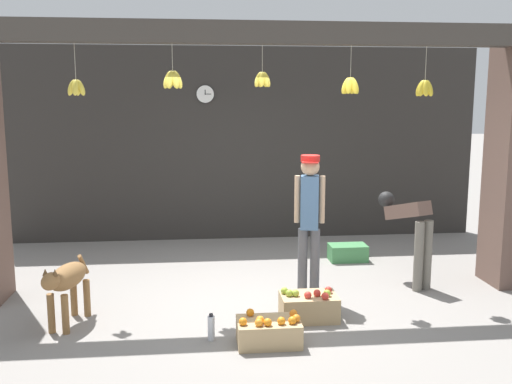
% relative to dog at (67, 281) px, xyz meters
% --- Properties ---
extents(ground_plane, '(60.00, 60.00, 0.00)m').
position_rel_dog_xyz_m(ground_plane, '(2.01, 0.56, -0.47)').
color(ground_plane, gray).
extents(shop_back_wall, '(7.75, 0.12, 3.09)m').
position_rel_dog_xyz_m(shop_back_wall, '(2.01, 3.55, 1.08)').
color(shop_back_wall, '#2D2B28').
rests_on(shop_back_wall, ground_plane).
extents(storefront_awning, '(5.85, 0.27, 0.81)m').
position_rel_dog_xyz_m(storefront_awning, '(2.03, 0.68, 2.46)').
color(storefront_awning, '#3D3833').
extents(dog, '(0.40, 0.88, 0.68)m').
position_rel_dog_xyz_m(dog, '(0.00, 0.00, 0.00)').
color(dog, olive).
rests_on(dog, ground_plane).
extents(shopkeeper, '(0.34, 0.28, 1.65)m').
position_rel_dog_xyz_m(shopkeeper, '(2.57, 0.57, 0.50)').
color(shopkeeper, '#56565B').
rests_on(shopkeeper, ground_plane).
extents(worker_stooping, '(0.48, 0.81, 1.10)m').
position_rel_dog_xyz_m(worker_stooping, '(3.89, 0.92, 0.27)').
color(worker_stooping, '#6B665B').
rests_on(worker_stooping, ground_plane).
extents(fruit_crate_oranges, '(0.59, 0.39, 0.30)m').
position_rel_dog_xyz_m(fruit_crate_oranges, '(1.96, -0.64, -0.34)').
color(fruit_crate_oranges, tan).
rests_on(fruit_crate_oranges, ground_plane).
extents(fruit_crate_apples, '(0.58, 0.40, 0.33)m').
position_rel_dog_xyz_m(fruit_crate_apples, '(2.45, -0.07, -0.33)').
color(fruit_crate_apples, tan).
rests_on(fruit_crate_apples, ground_plane).
extents(produce_box_green, '(0.53, 0.32, 0.23)m').
position_rel_dog_xyz_m(produce_box_green, '(3.42, 2.02, -0.35)').
color(produce_box_green, '#42844C').
rests_on(produce_box_green, ground_plane).
extents(water_bottle, '(0.07, 0.07, 0.26)m').
position_rel_dog_xyz_m(water_bottle, '(1.43, -0.50, -0.35)').
color(water_bottle, silver).
rests_on(water_bottle, ground_plane).
extents(wall_clock, '(0.29, 0.03, 0.29)m').
position_rel_dog_xyz_m(wall_clock, '(1.45, 3.48, 1.88)').
color(wall_clock, black).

